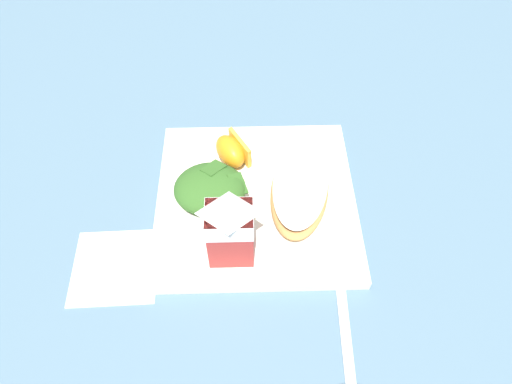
{
  "coord_description": "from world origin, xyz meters",
  "views": [
    {
      "loc": [
        0.01,
        0.4,
        0.54
      ],
      "look_at": [
        0.0,
        0.0,
        0.03
      ],
      "focal_mm": 32.8,
      "sensor_mm": 36.0,
      "label": 1
    }
  ],
  "objects_px": {
    "cheesy_pizza_bread": "(300,186)",
    "metal_fork": "(347,347)",
    "white_plate": "(256,200)",
    "milk_carton": "(230,227)",
    "paper_napkin": "(115,266)",
    "orange_wedge_front": "(231,151)",
    "green_salad_pile": "(210,188)"
  },
  "relations": [
    {
      "from": "milk_carton",
      "to": "paper_napkin",
      "type": "distance_m",
      "value": 0.17
    },
    {
      "from": "white_plate",
      "to": "cheesy_pizza_bread",
      "type": "bearing_deg",
      "value": -177.67
    },
    {
      "from": "cheesy_pizza_bread",
      "to": "orange_wedge_front",
      "type": "relative_size",
      "value": 2.59
    },
    {
      "from": "white_plate",
      "to": "cheesy_pizza_bread",
      "type": "relative_size",
      "value": 1.54
    },
    {
      "from": "green_salad_pile",
      "to": "milk_carton",
      "type": "distance_m",
      "value": 0.1
    },
    {
      "from": "paper_napkin",
      "to": "metal_fork",
      "type": "height_order",
      "value": "metal_fork"
    },
    {
      "from": "milk_carton",
      "to": "paper_napkin",
      "type": "relative_size",
      "value": 1.0
    },
    {
      "from": "milk_carton",
      "to": "metal_fork",
      "type": "xyz_separation_m",
      "value": [
        -0.13,
        0.12,
        -0.07
      ]
    },
    {
      "from": "milk_carton",
      "to": "green_salad_pile",
      "type": "bearing_deg",
      "value": -71.89
    },
    {
      "from": "milk_carton",
      "to": "metal_fork",
      "type": "bearing_deg",
      "value": 137.7
    },
    {
      "from": "green_salad_pile",
      "to": "milk_carton",
      "type": "xyz_separation_m",
      "value": [
        -0.03,
        0.09,
        0.04
      ]
    },
    {
      "from": "metal_fork",
      "to": "white_plate",
      "type": "bearing_deg",
      "value": -64.71
    },
    {
      "from": "orange_wedge_front",
      "to": "metal_fork",
      "type": "height_order",
      "value": "orange_wedge_front"
    },
    {
      "from": "white_plate",
      "to": "milk_carton",
      "type": "xyz_separation_m",
      "value": [
        0.03,
        0.09,
        0.07
      ]
    },
    {
      "from": "paper_napkin",
      "to": "metal_fork",
      "type": "distance_m",
      "value": 0.31
    },
    {
      "from": "cheesy_pizza_bread",
      "to": "metal_fork",
      "type": "distance_m",
      "value": 0.22
    },
    {
      "from": "green_salad_pile",
      "to": "orange_wedge_front",
      "type": "height_order",
      "value": "green_salad_pile"
    },
    {
      "from": "white_plate",
      "to": "orange_wedge_front",
      "type": "height_order",
      "value": "orange_wedge_front"
    },
    {
      "from": "cheesy_pizza_bread",
      "to": "green_salad_pile",
      "type": "bearing_deg",
      "value": 0.98
    },
    {
      "from": "orange_wedge_front",
      "to": "milk_carton",
      "type": "bearing_deg",
      "value": 90.22
    },
    {
      "from": "metal_fork",
      "to": "orange_wedge_front",
      "type": "bearing_deg",
      "value": -64.49
    },
    {
      "from": "green_salad_pile",
      "to": "milk_carton",
      "type": "relative_size",
      "value": 0.94
    },
    {
      "from": "green_salad_pile",
      "to": "paper_napkin",
      "type": "distance_m",
      "value": 0.16
    },
    {
      "from": "white_plate",
      "to": "milk_carton",
      "type": "distance_m",
      "value": 0.12
    },
    {
      "from": "cheesy_pizza_bread",
      "to": "white_plate",
      "type": "bearing_deg",
      "value": 2.33
    },
    {
      "from": "paper_napkin",
      "to": "metal_fork",
      "type": "bearing_deg",
      "value": 158.37
    },
    {
      "from": "white_plate",
      "to": "milk_carton",
      "type": "bearing_deg",
      "value": 69.57
    },
    {
      "from": "white_plate",
      "to": "green_salad_pile",
      "type": "xyz_separation_m",
      "value": [
        0.06,
        -0.0,
        0.03
      ]
    },
    {
      "from": "white_plate",
      "to": "metal_fork",
      "type": "bearing_deg",
      "value": 115.29
    },
    {
      "from": "cheesy_pizza_bread",
      "to": "paper_napkin",
      "type": "xyz_separation_m",
      "value": [
        0.25,
        0.1,
        -0.03
      ]
    },
    {
      "from": "cheesy_pizza_bread",
      "to": "green_salad_pile",
      "type": "relative_size",
      "value": 1.75
    },
    {
      "from": "white_plate",
      "to": "orange_wedge_front",
      "type": "distance_m",
      "value": 0.08
    }
  ]
}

